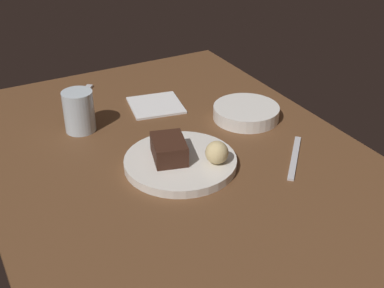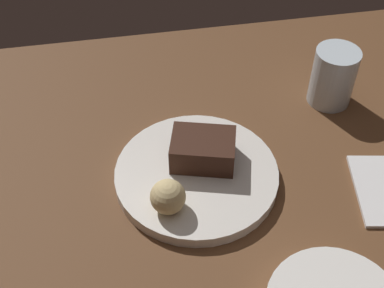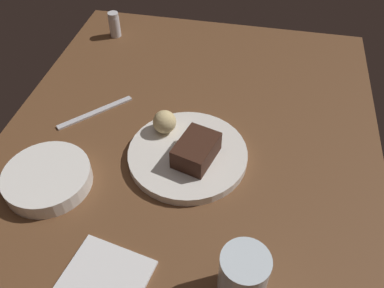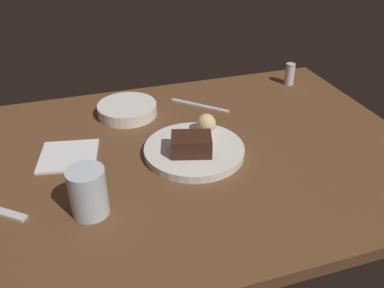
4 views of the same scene
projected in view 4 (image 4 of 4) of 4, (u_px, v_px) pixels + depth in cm
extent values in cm
cube|color=brown|center=(184.00, 158.00, 102.46)|extent=(120.00, 84.00, 3.00)
cylinder|color=white|center=(194.00, 150.00, 100.85)|extent=(25.17, 25.17, 1.96)
cube|color=#381E14|center=(191.00, 144.00, 97.07)|extent=(11.22, 9.36, 4.60)
sphere|color=#DBC184|center=(206.00, 123.00, 105.32)|extent=(5.10, 5.10, 5.10)
cylinder|color=silver|center=(289.00, 76.00, 136.25)|extent=(3.21, 3.21, 6.06)
cylinder|color=silver|center=(291.00, 65.00, 134.31)|extent=(3.05, 3.05, 1.20)
cylinder|color=silver|center=(88.00, 192.00, 80.15)|extent=(7.63, 7.63, 10.47)
cylinder|color=white|center=(127.00, 109.00, 118.05)|extent=(17.22, 17.22, 3.42)
cube|color=silver|center=(200.00, 105.00, 123.44)|extent=(14.75, 14.09, 0.50)
cube|color=white|center=(69.00, 156.00, 99.90)|extent=(16.22, 16.08, 0.60)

